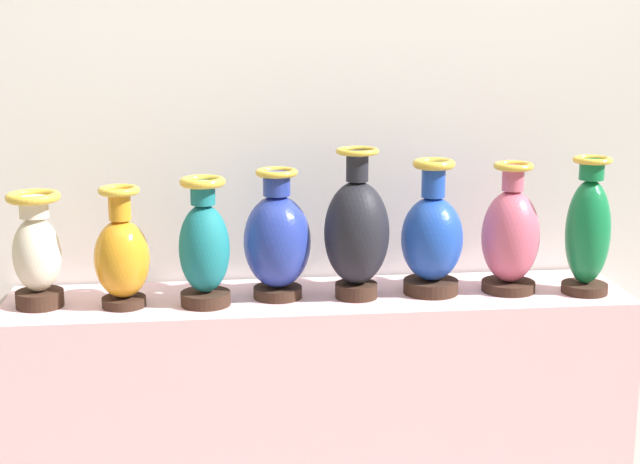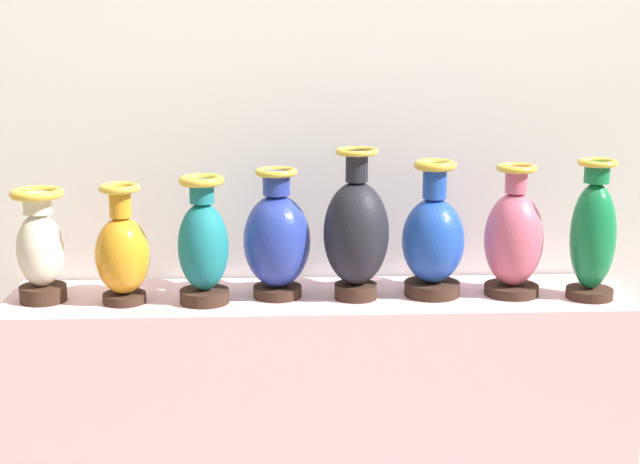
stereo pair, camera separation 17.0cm
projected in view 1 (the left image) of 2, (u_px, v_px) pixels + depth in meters
display_shelf at (320, 431)px, 2.71m from camera, size 1.71×0.37×0.81m
back_wall at (306, 94)px, 2.73m from camera, size 4.31×0.14×2.62m
vase_ivory at (37, 252)px, 2.48m from camera, size 0.14×0.14×0.31m
vase_amber at (122, 256)px, 2.49m from camera, size 0.15×0.15×0.32m
vase_teal at (204, 248)px, 2.50m from camera, size 0.13×0.13×0.34m
vase_cobalt at (277, 241)px, 2.56m from camera, size 0.18×0.18×0.35m
vase_onyx at (357, 232)px, 2.56m from camera, size 0.18×0.18×0.41m
vase_sapphire at (432, 238)px, 2.60m from camera, size 0.17×0.17×0.37m
vase_rose at (510, 237)px, 2.62m from camera, size 0.16×0.16×0.36m
vase_emerald at (588, 231)px, 2.60m from camera, size 0.13×0.13×0.38m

